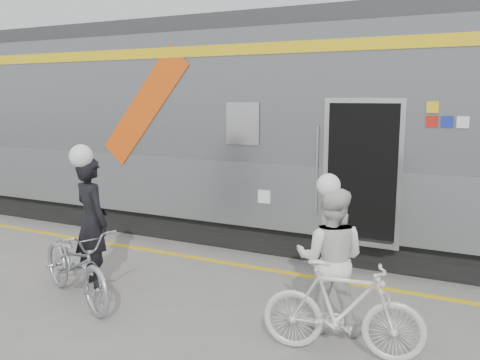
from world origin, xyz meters
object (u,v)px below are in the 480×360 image
Objects in this scene: man at (92,222)px; bicycle_right at (342,309)px; bicycle_left at (76,264)px; woman at (331,259)px.

bicycle_right is at bearing -162.63° from man.
bicycle_right is at bearing -64.11° from bicycle_left.
man is 1.10× the size of bicycle_right.
bicycle_right is (3.75, -0.39, -0.42)m from man.
bicycle_left is 1.16× the size of woman.
woman reaches higher than bicycle_right.
woman is (3.25, 0.71, 0.33)m from bicycle_left.
man is 3.45m from woman.
woman is at bearing 19.50° from bicycle_right.
bicycle_left is 1.15× the size of bicycle_right.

